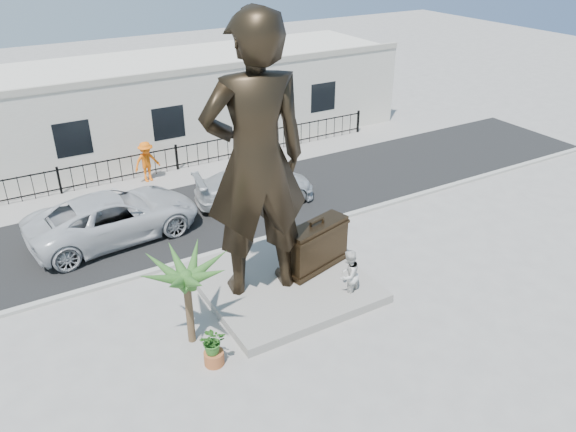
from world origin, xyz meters
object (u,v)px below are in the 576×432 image
suitcase (316,246)px  statue (255,161)px  tourist (348,275)px  car_white (114,216)px

suitcase → statue: bearing=163.2°
statue → suitcase: bearing=-171.4°
statue → tourist: 4.77m
statue → suitcase: size_ratio=3.63×
suitcase → car_white: 8.03m
statue → car_white: (-3.05, 6.03, -3.75)m
tourist → car_white: bearing=-78.0°
suitcase → car_white: (-5.22, 6.10, -0.24)m
statue → car_white: bearing=-52.8°
tourist → car_white: (-5.39, 7.75, 0.03)m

